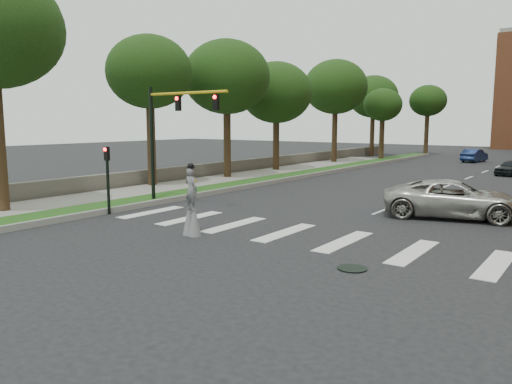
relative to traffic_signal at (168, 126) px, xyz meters
name	(u,v)px	position (x,y,z in m)	size (l,w,h in m)	color
ground_plane	(300,242)	(9.78, -3.00, -4.15)	(160.00, 160.00, 0.00)	black
grass_median	(304,174)	(-1.72, 17.00, -4.03)	(2.00, 60.00, 0.25)	#1A4313
median_curb	(315,174)	(-0.67, 17.00, -4.01)	(0.20, 60.00, 0.28)	gray
sidewalk_left	(194,184)	(-4.72, 7.00, -4.06)	(4.00, 60.00, 0.18)	gray
stone_wall	(263,164)	(-7.22, 19.00, -3.60)	(0.50, 56.00, 1.10)	#57524A
manhole	(352,268)	(12.78, -5.00, -4.13)	(0.90, 0.90, 0.04)	black
traffic_signal	(168,126)	(0.00, 0.00, 0.00)	(5.30, 0.23, 6.20)	black
secondary_signal	(108,174)	(-0.52, -3.50, -2.20)	(0.25, 0.21, 3.23)	black
stilt_performer	(191,208)	(5.78, -4.50, -3.06)	(0.84, 0.56, 2.84)	#332214
suv_crossing	(454,199)	(13.11, 5.21, -3.28)	(2.87, 6.23, 1.73)	#ABA8A1
car_near	(511,168)	(12.13, 26.94, -3.51)	(1.50, 3.74, 1.27)	black
car_mid	(474,155)	(6.56, 39.61, -3.44)	(1.51, 4.34, 1.43)	navy
tree_1	(149,73)	(-6.17, 4.49, 3.40)	(5.61, 5.61, 9.99)	#332214
tree_2	(227,77)	(-5.23, 11.34, 3.53)	(6.55, 6.55, 10.50)	#332214
tree_3	(276,93)	(-5.37, 18.36, 2.70)	(6.24, 6.24, 9.53)	#332214
tree_4	(336,87)	(-5.14, 29.19, 3.77)	(6.62, 6.62, 10.77)	#332214
tree_5	(373,97)	(-6.30, 41.99, 3.31)	(6.21, 6.21, 10.14)	#332214
tree_6	(383,105)	(-2.47, 35.57, 2.00)	(4.27, 4.27, 8.06)	#332214
tree_7	(428,101)	(-1.38, 48.32, 2.86)	(4.77, 4.77, 9.12)	#332214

